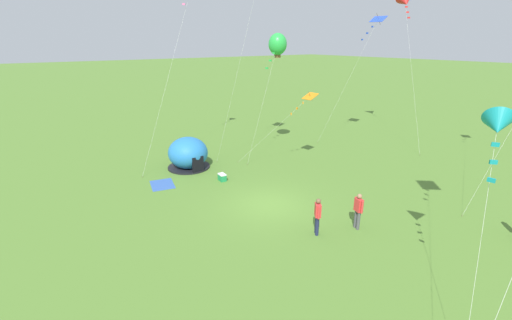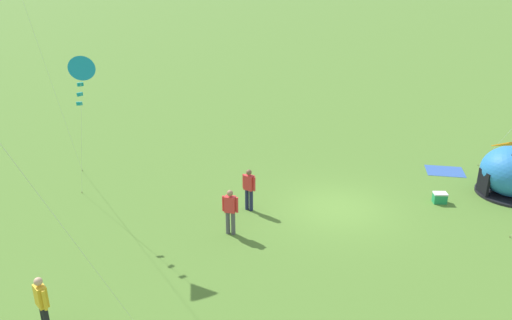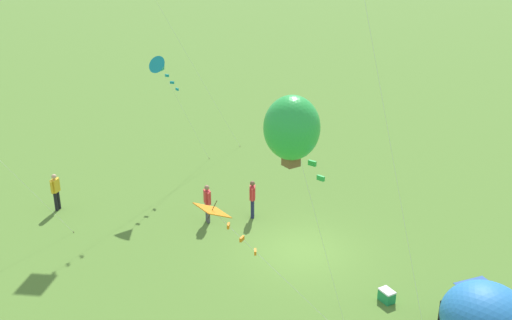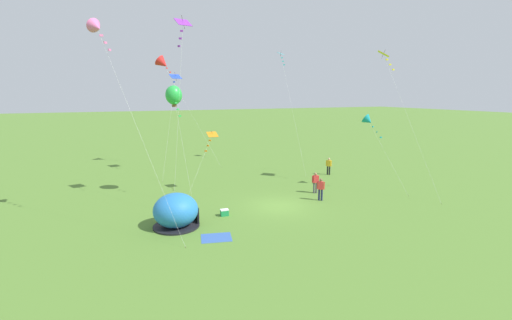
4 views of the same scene
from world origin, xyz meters
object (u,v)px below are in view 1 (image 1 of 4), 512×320
Objects in this scene: popup_tent at (188,154)px; kite_red at (405,1)px; cooler_box at (222,177)px; person_center_field at (318,215)px; kite_teal at (498,125)px; person_with_toddler at (358,209)px; kite_blue at (376,23)px; kite_orange at (306,100)px; kite_green at (278,44)px.

popup_tent is 21.53m from kite_red.
person_center_field is (7.76, 0.28, 0.74)m from cooler_box.
popup_tent is 0.44× the size of kite_teal.
person_with_toddler is 0.27× the size of kite_teal.
popup_tent reaches higher than person_center_field.
kite_blue is (-13.53, 12.31, 3.61)m from kite_teal.
kite_red is at bearing 97.82° from kite_orange.
popup_tent reaches higher than person_with_toddler.
kite_blue is 0.84× the size of kite_red.
kite_green reaches higher than person_with_toddler.
kite_green is at bearing -101.29° from kite_blue.
kite_orange is at bearing 81.44° from cooler_box.
popup_tent is 8.58m from kite_orange.
kite_orange reaches higher than person_with_toddler.
kite_green is (-15.17, 4.08, 2.09)m from kite_teal.
kite_blue is at bearing 120.51° from person_center_field.
popup_tent is 9.53m from kite_green.
cooler_box is at bearing -71.17° from kite_green.
kite_red reaches higher than popup_tent.
kite_teal is at bearing -15.07° from kite_green.
cooler_box is at bearing -177.91° from person_center_field.
person_center_field is at bearing -111.50° from person_with_toddler.
popup_tent is 0.28× the size of kite_blue.
kite_teal is 18.64m from kite_blue.
kite_green is (-1.64, -8.22, -1.52)m from kite_blue.
kite_red is at bearing 82.37° from popup_tent.
kite_teal is 22.24m from kite_red.
kite_teal is at bearing 14.59° from person_center_field.
kite_blue is (2.97, 14.67, 8.42)m from popup_tent.
cooler_box is at bearing 11.29° from popup_tent.
person_center_field is 0.20× the size of kite_green.
cooler_box is 7.80m from person_center_field.
cooler_box is 0.06× the size of kite_blue.
kite_blue is at bearing 78.57° from popup_tent.
kite_orange is at bearing 153.23° from person_with_toddler.
kite_blue reaches higher than cooler_box.
person_center_field is (-0.72, -1.83, 0.00)m from person_with_toddler.
kite_green is 1.70× the size of kite_orange.
kite_teal is at bearing -5.05° from person_with_toddler.
kite_orange is (1.67, -12.19, -6.69)m from kite_red.
kite_green is (-1.97, 5.78, 7.67)m from cooler_box.
cooler_box is 9.81m from kite_green.
kite_teal reaches higher than person_center_field.
kite_blue is at bearing 137.70° from kite_teal.
person_center_field is 0.34× the size of kite_orange.
person_with_toddler is at bearing 13.26° from popup_tent.
kite_red reaches higher than kite_orange.
kite_orange reaches higher than person_center_field.
kite_orange is at bearing -81.36° from kite_blue.
kite_orange is (0.89, 5.94, 4.30)m from cooler_box.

